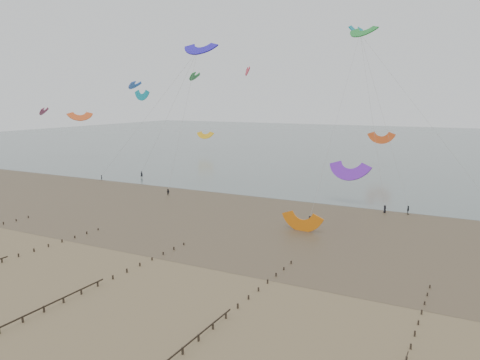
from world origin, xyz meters
The scene contains 7 objects.
ground centered at (0.00, 0.00, 0.00)m, with size 500.00×500.00×0.00m, color brown.
sea_and_shore centered at (-4.08, 34.40, 0.01)m, with size 500.00×665.00×0.03m.
groynes centered at (4.00, -19.05, 0.47)m, with size 72.16×50.16×1.00m.
kitesurfer_lead centered at (-49.73, 49.83, 0.75)m, with size 0.55×0.36×1.50m, color black.
kitesurfers centered at (30.69, 49.36, 0.86)m, with size 116.59×26.43×1.85m.
grounded_kite centered at (17.59, 28.12, 0.00)m, with size 6.47×3.39×4.93m, color orange, non-canonical shape.
kites_airborne centered at (-13.27, 88.63, 22.23)m, with size 242.46×114.17×38.39m.
Camera 1 is at (44.55, -46.08, 22.73)m, focal length 35.00 mm.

